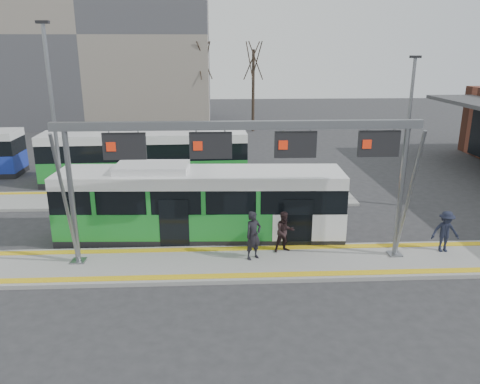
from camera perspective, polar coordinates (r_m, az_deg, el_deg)
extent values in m
plane|color=#2D2D30|center=(17.73, 1.59, -8.86)|extent=(120.00, 120.00, 0.00)
cube|color=gray|center=(17.70, 1.59, -8.64)|extent=(22.00, 3.00, 0.15)
cube|color=gray|center=(25.24, -8.93, -0.83)|extent=(20.00, 3.00, 0.15)
cube|color=yellow|center=(18.70, 1.32, -6.87)|extent=(22.00, 0.35, 0.02)
cube|color=yellow|center=(16.63, 1.90, -10.09)|extent=(22.00, 0.35, 0.02)
cube|color=yellow|center=(26.30, -8.69, 0.11)|extent=(20.00, 0.35, 0.02)
cylinder|color=slate|center=(17.75, -19.84, -0.58)|extent=(0.20, 0.20, 5.05)
cube|color=slate|center=(18.62, -19.06, -7.92)|extent=(0.50, 0.50, 0.06)
cylinder|color=slate|center=(17.11, -20.48, -1.30)|extent=(0.12, 1.46, 4.90)
cylinder|color=slate|center=(18.28, 19.04, -0.01)|extent=(0.20, 0.20, 5.05)
cube|color=slate|center=(19.12, 18.32, -7.17)|extent=(0.50, 0.50, 0.06)
cylinder|color=slate|center=(17.66, 19.86, -0.68)|extent=(0.12, 1.46, 4.90)
cube|color=slate|center=(16.41, -0.11, 8.13)|extent=(13.00, 0.25, 0.30)
cube|color=black|center=(16.82, -13.91, 5.43)|extent=(1.50, 0.12, 0.95)
cube|color=red|center=(16.85, -15.46, 5.33)|extent=(0.32, 0.02, 0.32)
cube|color=black|center=(16.51, -3.59, 5.69)|extent=(1.50, 0.12, 0.95)
cube|color=red|center=(16.46, -5.17, 5.62)|extent=(0.32, 0.02, 0.32)
cube|color=black|center=(16.75, 6.78, 5.77)|extent=(1.50, 0.12, 0.95)
cube|color=red|center=(16.61, 5.28, 5.72)|extent=(0.32, 0.02, 0.32)
cube|color=black|center=(17.50, 16.56, 5.66)|extent=(1.50, 0.12, 0.95)
cube|color=red|center=(17.29, 15.22, 5.64)|extent=(0.32, 0.02, 0.32)
cube|color=gray|center=(53.44, -17.51, 17.69)|extent=(24.00, 12.00, 18.00)
cube|color=black|center=(20.14, -4.70, -5.08)|extent=(11.86, 3.00, 0.34)
cube|color=#1D872D|center=(19.88, -4.75, -3.12)|extent=(11.86, 3.00, 1.13)
cube|color=black|center=(19.54, -4.82, -0.22)|extent=(11.86, 2.93, 0.98)
cube|color=white|center=(19.33, -4.88, 1.86)|extent=(11.86, 3.00, 0.49)
cube|color=orange|center=(19.79, 12.34, 1.59)|extent=(0.12, 1.75, 0.27)
cube|color=white|center=(19.49, -10.67, 2.94)|extent=(3.01, 1.87, 0.29)
cylinder|color=black|center=(19.76, -16.99, -5.26)|extent=(0.99, 0.34, 0.98)
cylinder|color=black|center=(21.74, -15.42, -3.07)|extent=(0.99, 0.34, 0.98)
cylinder|color=black|center=(19.06, 5.73, -5.40)|extent=(0.99, 0.34, 0.98)
cylinder|color=black|center=(21.10, 5.11, -3.12)|extent=(0.99, 0.34, 0.98)
cube|color=black|center=(28.99, -11.27, 1.61)|extent=(12.14, 3.00, 0.35)
cube|color=#1D872D|center=(28.81, -11.36, 3.05)|extent=(12.14, 3.00, 1.15)
cube|color=black|center=(28.57, -11.48, 5.15)|extent=(12.13, 2.92, 1.00)
cube|color=white|center=(28.43, -11.57, 6.64)|extent=(12.14, 3.00, 0.50)
cylinder|color=black|center=(28.63, -19.96, 1.37)|extent=(1.01, 0.34, 1.00)
cylinder|color=black|center=(30.74, -18.93, 2.51)|extent=(1.01, 0.34, 1.00)
cylinder|color=black|center=(27.64, -4.08, 1.84)|extent=(1.01, 0.34, 1.00)
cylinder|color=black|center=(29.82, -4.16, 2.98)|extent=(1.01, 0.34, 1.00)
imported|color=black|center=(17.52, 1.64, -5.31)|extent=(0.81, 0.74, 1.86)
imported|color=black|center=(18.24, 5.46, -4.86)|extent=(0.92, 0.80, 1.62)
imported|color=black|center=(19.82, 23.75, -4.43)|extent=(1.10, 0.68, 1.65)
cylinder|color=#382B21|center=(46.66, -4.52, 12.24)|extent=(0.28, 0.28, 7.68)
cylinder|color=#382B21|center=(45.77, 1.62, 12.19)|extent=(0.28, 0.28, 7.68)
cylinder|color=slate|center=(21.25, -21.58, 6.75)|extent=(0.16, 0.16, 8.75)
cube|color=black|center=(21.00, -22.94, 18.55)|extent=(0.50, 0.25, 0.12)
cylinder|color=slate|center=(24.69, 19.72, 6.63)|extent=(0.16, 0.16, 7.38)
cube|color=black|center=(24.36, 20.61, 15.18)|extent=(0.50, 0.25, 0.12)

